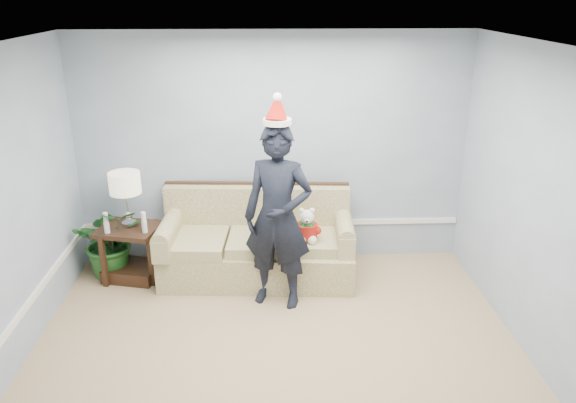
% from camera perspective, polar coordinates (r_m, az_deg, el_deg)
% --- Properties ---
extents(room_shell, '(4.54, 5.04, 2.74)m').
position_cam_1_polar(room_shell, '(4.15, -1.01, -4.19)').
color(room_shell, tan).
rests_on(room_shell, ground).
extents(wainscot_trim, '(4.49, 4.99, 0.06)m').
position_cam_1_polar(wainscot_trim, '(5.70, -13.29, -7.51)').
color(wainscot_trim, white).
rests_on(wainscot_trim, room_shell).
extents(sofa, '(2.20, 1.06, 1.00)m').
position_cam_1_polar(sofa, '(6.43, -3.12, -4.53)').
color(sofa, '#626A32').
rests_on(sofa, room_shell).
extents(side_table, '(0.75, 0.67, 0.62)m').
position_cam_1_polar(side_table, '(6.64, -15.58, -5.53)').
color(side_table, '#311E12').
rests_on(side_table, room_shell).
extents(table_lamp, '(0.34, 0.34, 0.61)m').
position_cam_1_polar(table_lamp, '(6.40, -16.23, 1.60)').
color(table_lamp, silver).
rests_on(table_lamp, side_table).
extents(candle_pair, '(0.46, 0.06, 0.23)m').
position_cam_1_polar(candle_pair, '(6.32, -16.20, -2.15)').
color(candle_pair, silver).
rests_on(candle_pair, side_table).
extents(houseplant, '(0.88, 0.79, 0.85)m').
position_cam_1_polar(houseplant, '(6.70, -17.53, -3.76)').
color(houseplant, '#1E5620').
rests_on(houseplant, room_shell).
extents(man, '(0.80, 0.65, 1.92)m').
position_cam_1_polar(man, '(5.62, -1.03, -1.63)').
color(man, black).
rests_on(man, room_shell).
extents(santa_hat, '(0.33, 0.36, 0.32)m').
position_cam_1_polar(santa_hat, '(5.32, -1.11, 9.31)').
color(santa_hat, white).
rests_on(santa_hat, man).
extents(teddy_bear, '(0.24, 0.27, 0.38)m').
position_cam_1_polar(teddy_bear, '(6.09, 1.91, -2.80)').
color(teddy_bear, white).
rests_on(teddy_bear, sofa).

